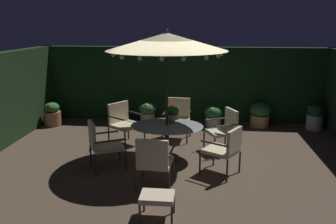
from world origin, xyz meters
The scene contains 18 objects.
ground_plane centered at (0.00, 0.00, -0.01)m, with size 8.55×6.70×0.02m, color brown.
hedge_backdrop_rear centered at (0.00, 3.20, 1.08)m, with size 8.55×0.30×2.17m, color #153518.
patio_dining_table centered at (-0.17, 0.09, 0.61)m, with size 1.53×1.24×0.75m.
patio_umbrella centered at (-0.17, 0.09, 2.47)m, with size 2.44×2.44×2.72m.
centerpiece_planter centered at (-0.09, 0.29, 0.96)m, with size 0.30×0.30×0.38m.
patio_chair_north centered at (1.01, -0.61, 0.56)m, with size 0.80×0.79×0.95m.
patio_chair_northeast centered at (1.07, 0.67, 0.56)m, with size 0.76×0.75×0.97m.
patio_chair_east centered at (-0.05, 1.47, 0.57)m, with size 0.69×0.66×1.01m.
patio_chair_southeast centered at (-1.30, 0.89, 0.59)m, with size 0.87×0.88×1.00m.
patio_chair_south centered at (-1.40, -0.55, 0.55)m, with size 0.82×0.79×0.98m.
patio_chair_southwest centered at (-0.25, -1.29, 0.54)m, with size 0.65×0.65×0.96m.
ottoman_footrest centered at (-0.07, -2.24, 0.34)m, with size 0.50×0.38×0.39m.
potted_plant_back_right centered at (-0.98, 2.56, 0.36)m, with size 0.50×0.50×0.65m.
potted_plant_right_near centered at (0.88, 2.54, 0.32)m, with size 0.50×0.50×0.60m.
potted_plant_left_near centered at (-3.66, 2.21, 0.32)m, with size 0.46×0.46×0.66m.
potted_plant_right_far centered at (2.18, 2.70, 0.36)m, with size 0.58×0.58×0.69m.
potted_plant_back_left centered at (3.63, 2.59, 0.35)m, with size 0.45×0.45×0.68m.
potted_plant_front_corner centered at (-1.87, 2.67, 0.27)m, with size 0.46×0.46×0.54m.
Camera 1 is at (0.54, -6.73, 2.82)m, focal length 36.44 mm.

